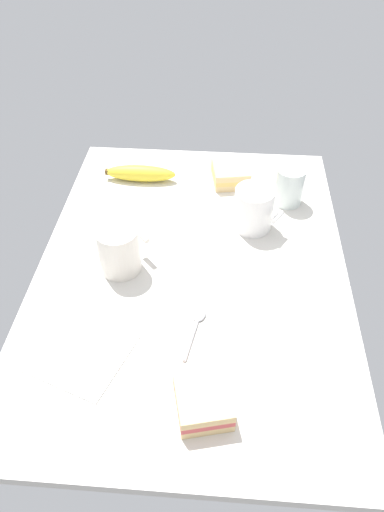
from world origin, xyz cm
name	(u,v)px	position (x,y,z in cm)	size (l,w,h in cm)	color
tabletop	(192,270)	(0.00, 0.00, 1.00)	(90.00, 64.00, 2.00)	beige
coffee_mug_black	(254,208)	(13.95, -12.59, 7.10)	(9.39, 10.85, 9.93)	white
coffee_mug_milky	(119,249)	(-1.51, 14.56, 7.20)	(9.82, 10.08, 10.13)	silver
sandwich_main	(231,173)	(31.59, -7.36, 4.20)	(10.98, 10.19, 4.40)	#DBB77A
sandwich_side	(203,401)	(-31.82, -4.16, 4.20)	(10.96, 10.27, 4.40)	#DBB77A
glass_of_milk	(289,187)	(23.91, -21.16, 6.12)	(6.87, 6.87, 9.22)	silver
banana	(140,173)	(30.13, 15.38, 4.06)	(4.19, 17.90, 4.12)	yellow
spoon	(196,324)	(-15.31, -1.91, 2.38)	(12.56, 3.83, 0.80)	silver
paper_napkin	(83,353)	(-23.01, 17.47, 2.15)	(14.90, 14.90, 0.30)	white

